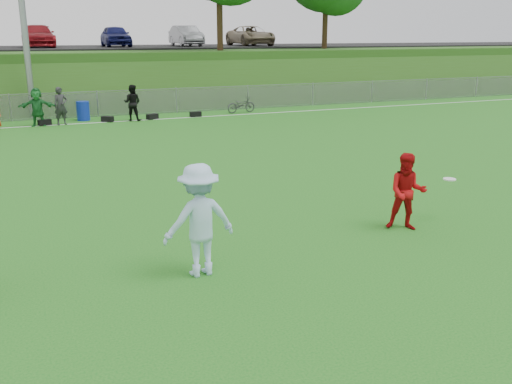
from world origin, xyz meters
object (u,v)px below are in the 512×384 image
player_red_center (407,192)px  recycling_bin (83,111)px  frisbee (450,179)px  player_blue (199,220)px  bicycle (241,105)px

player_red_center → recycling_bin: player_red_center is taller
frisbee → player_red_center: bearing=-170.3°
player_blue → frisbee: size_ratio=6.92×
player_red_center → bicycle: (3.38, 18.46, -0.40)m
player_blue → recycling_bin: (0.16, 19.36, -0.52)m
player_blue → frisbee: (5.98, 0.80, -0.06)m
player_red_center → player_blue: bearing=-140.3°
player_red_center → player_blue: (-4.69, -0.58, 0.15)m
frisbee → bicycle: (2.10, 18.24, -0.50)m
player_blue → bicycle: (8.08, 19.05, -0.56)m
player_blue → frisbee: player_blue is taller
recycling_bin → bicycle: size_ratio=0.57×
recycling_bin → bicycle: (7.91, -0.32, -0.03)m
player_red_center → bicycle: bearing=112.3°
player_blue → player_red_center: bearing=-177.7°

